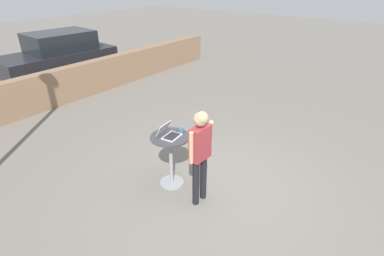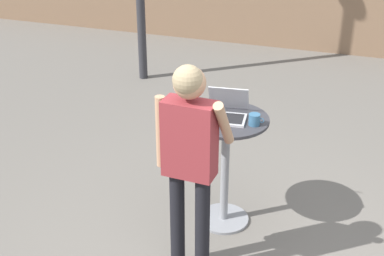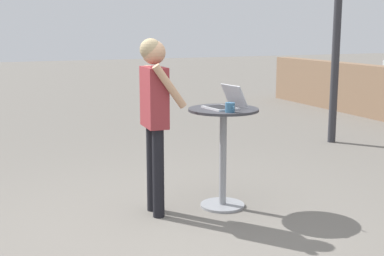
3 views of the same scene
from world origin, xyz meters
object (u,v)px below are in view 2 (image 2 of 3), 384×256
object	(u,v)px
coffee_mug	(254,120)
cafe_table	(225,155)
laptop	(227,111)
standing_person	(189,149)

from	to	relation	value
coffee_mug	cafe_table	bearing A→B (deg)	167.80
laptop	standing_person	world-z (taller)	standing_person
coffee_mug	standing_person	distance (m)	0.70
cafe_table	laptop	xyz separation A→B (m)	(-0.01, 0.02, 0.39)
cafe_table	coffee_mug	distance (m)	0.45
cafe_table	laptop	world-z (taller)	laptop
cafe_table	standing_person	world-z (taller)	standing_person
coffee_mug	standing_person	size ratio (longest dim) A/B	0.07
laptop	coffee_mug	size ratio (longest dim) A/B	3.05
laptop	cafe_table	bearing A→B (deg)	-69.67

